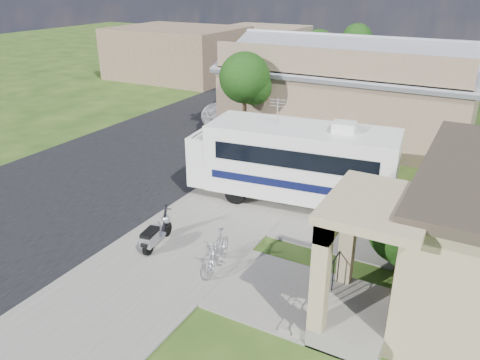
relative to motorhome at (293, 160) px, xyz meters
The scene contains 18 objects.
ground 4.70m from the motorhome, 98.95° to the right, with size 120.00×120.00×0.00m, color #1E3A0F.
street_slab 10.07m from the motorhome, 145.43° to the left, with size 9.00×80.00×0.02m, color black.
sidewalk_slab 6.10m from the motorhome, 106.64° to the left, with size 4.00×80.00×0.06m, color slate.
driveway_slab 1.80m from the motorhome, ahead, with size 7.00×6.00×0.05m, color slate.
walk_slab 6.05m from the motorhome, 66.64° to the right, with size 4.00×3.00×0.05m, color slate.
warehouse 9.64m from the motorhome, 94.08° to the left, with size 12.50×8.40×5.04m.
distant_bldg_far 24.98m from the motorhome, 135.07° to the left, with size 10.00×8.00×4.00m, color brown.
distant_bldg_near 33.54m from the motorhome, 117.89° to the left, with size 8.00×7.00×3.20m, color brown.
street_tree_a 6.62m from the motorhome, 133.06° to the left, with size 2.44×2.40×4.58m.
street_tree_b 15.43m from the motorhome, 106.62° to the left, with size 2.44×2.40×4.73m.
street_tree_c 24.14m from the motorhome, 100.49° to the left, with size 2.44×2.40×4.42m.
motorhome is the anchor object (origin of this frame).
shrub 5.18m from the motorhome, 30.20° to the right, with size 2.18×2.08×2.68m.
scooter 5.74m from the motorhome, 114.67° to the right, with size 0.67×1.69×1.11m.
bicycle 5.27m from the motorhome, 91.19° to the right, with size 0.51×1.81×1.09m, color #B1B1B9.
pickup_truck 11.03m from the motorhome, 126.94° to the left, with size 2.79×6.06×1.68m, color silver.
van 17.72m from the motorhome, 114.02° to the left, with size 2.43×5.98×1.74m, color silver.
garden_hose 5.78m from the motorhome, 56.09° to the right, with size 0.44×0.44×0.20m, color #166F1A.
Camera 1 is at (6.55, -10.41, 7.66)m, focal length 35.00 mm.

